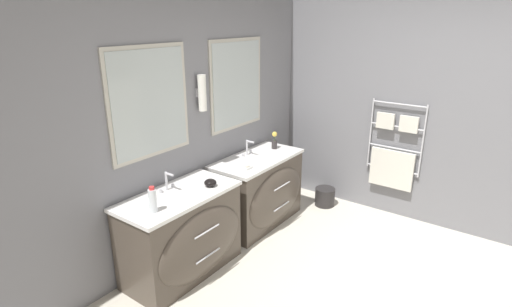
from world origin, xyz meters
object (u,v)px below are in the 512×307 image
flower_vase (274,141)px  waste_bin (325,196)px  toiletry_bottle (153,200)px  amenity_bowl (210,183)px  vanity_right (260,191)px  vanity_left (184,234)px

flower_vase → waste_bin: bearing=-44.0°
toiletry_bottle → amenity_bowl: size_ratio=1.91×
toiletry_bottle → amenity_bowl: (0.64, -0.02, -0.07)m
flower_vase → vanity_right: bearing=-171.2°
waste_bin → vanity_left: bearing=168.8°
vanity_left → vanity_right: bearing=0.0°
waste_bin → amenity_bowl: bearing=169.4°
flower_vase → toiletry_bottle: bearing=-176.6°
vanity_left → vanity_right: same height
vanity_right → flower_vase: flower_vase is taller
toiletry_bottle → waste_bin: size_ratio=0.88×
toiletry_bottle → amenity_bowl: toiletry_bottle is taller
vanity_left → toiletry_bottle: size_ratio=5.12×
vanity_right → toiletry_bottle: size_ratio=5.12×
amenity_bowl → waste_bin: (1.73, -0.32, -0.70)m
amenity_bowl → waste_bin: size_ratio=0.46×
amenity_bowl → vanity_left: bearing=165.0°
toiletry_bottle → vanity_left: bearing=8.9°
vanity_left → flower_vase: flower_vase is taller
vanity_right → flower_vase: size_ratio=5.42×
flower_vase → waste_bin: 1.00m
vanity_left → toiletry_bottle: bearing=-171.1°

